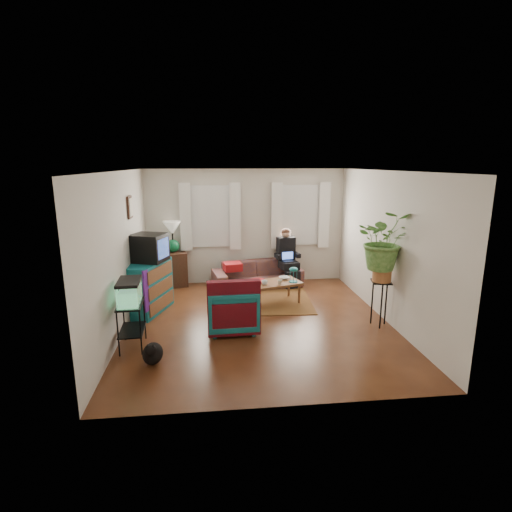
{
  "coord_description": "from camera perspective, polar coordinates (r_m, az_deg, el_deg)",
  "views": [
    {
      "loc": [
        -0.76,
        -6.5,
        2.73
      ],
      "look_at": [
        0.0,
        0.4,
        1.1
      ],
      "focal_mm": 28.0,
      "sensor_mm": 36.0,
      "label": 1
    }
  ],
  "objects": [
    {
      "name": "cup_b",
      "position": [
        7.74,
        3.4,
        -3.73
      ],
      "size": [
        0.12,
        0.12,
        0.09
      ],
      "primitive_type": "imported",
      "rotation": [
        0.0,
        0.0,
        0.3
      ],
      "color": "beige",
      "rests_on": "coffee_table"
    },
    {
      "name": "floor",
      "position": [
        7.09,
        0.36,
        -9.43
      ],
      "size": [
        4.5,
        5.0,
        0.01
      ],
      "primitive_type": "cube",
      "color": "#4F2B14",
      "rests_on": "ground"
    },
    {
      "name": "black_cat",
      "position": [
        5.85,
        -14.55,
        -13.05
      ],
      "size": [
        0.29,
        0.43,
        0.36
      ],
      "primitive_type": "ellipsoid",
      "rotation": [
        0.0,
        0.0,
        0.03
      ],
      "color": "black",
      "rests_on": "floor"
    },
    {
      "name": "crt_tv",
      "position": [
        7.59,
        -15.05,
        1.16
      ],
      "size": [
        0.73,
        0.69,
        0.51
      ],
      "primitive_type": "cube",
      "rotation": [
        0.0,
        0.0,
        -0.35
      ],
      "color": "black",
      "rests_on": "dresser"
    },
    {
      "name": "wall_front",
      "position": [
        4.32,
        4.25,
        -6.16
      ],
      "size": [
        4.5,
        0.01,
        2.6
      ],
      "primitive_type": "cube",
      "color": "silver",
      "rests_on": "floor"
    },
    {
      "name": "window_right",
      "position": [
        9.28,
        6.31,
        5.82
      ],
      "size": [
        1.08,
        0.04,
        1.38
      ],
      "primitive_type": "cube",
      "color": "white",
      "rests_on": "wall_back"
    },
    {
      "name": "birdcage",
      "position": [
        7.87,
        5.38,
        -2.65
      ],
      "size": [
        0.21,
        0.21,
        0.31
      ],
      "primitive_type": null,
      "rotation": [
        0.0,
        0.0,
        0.3
      ],
      "color": "#115B6B",
      "rests_on": "coffee_table"
    },
    {
      "name": "wall_left",
      "position": [
        6.82,
        -18.75,
        0.4
      ],
      "size": [
        0.01,
        5.0,
        2.6
      ],
      "primitive_type": "cube",
      "color": "silver",
      "rests_on": "floor"
    },
    {
      "name": "snack_tray",
      "position": [
        7.88,
        0.2,
        -3.58
      ],
      "size": [
        0.4,
        0.4,
        0.04
      ],
      "primitive_type": "cylinder",
      "rotation": [
        0.0,
        0.0,
        0.3
      ],
      "color": "#B21414",
      "rests_on": "coffee_table"
    },
    {
      "name": "coffee_table",
      "position": [
        7.94,
        2.51,
        -5.24
      ],
      "size": [
        1.17,
        0.85,
        0.44
      ],
      "primitive_type": "cube",
      "rotation": [
        0.0,
        0.0,
        0.3
      ],
      "color": "brown",
      "rests_on": "floor"
    },
    {
      "name": "side_table",
      "position": [
        9.21,
        -11.62,
        -1.8
      ],
      "size": [
        0.64,
        0.64,
        0.77
      ],
      "primitive_type": "cube",
      "rotation": [
        0.0,
        0.0,
        0.23
      ],
      "color": "#422919",
      "rests_on": "floor"
    },
    {
      "name": "aquarium_stand",
      "position": [
        6.35,
        -17.3,
        -9.45
      ],
      "size": [
        0.38,
        0.64,
        0.7
      ],
      "primitive_type": "cube",
      "rotation": [
        0.0,
        0.0,
        0.06
      ],
      "color": "black",
      "rests_on": "floor"
    },
    {
      "name": "curtains_right",
      "position": [
        9.2,
        6.42,
        5.76
      ],
      "size": [
        1.36,
        0.06,
        1.5
      ],
      "primitive_type": "cube",
      "color": "white",
      "rests_on": "wall_back"
    },
    {
      "name": "area_rug",
      "position": [
        8.1,
        0.68,
        -6.44
      ],
      "size": [
        2.09,
        1.72,
        0.01
      ],
      "primitive_type": "cube",
      "rotation": [
        0.0,
        0.0,
        -0.06
      ],
      "color": "brown",
      "rests_on": "floor"
    },
    {
      "name": "bowl",
      "position": [
        8.07,
        4.07,
        -3.15
      ],
      "size": [
        0.26,
        0.26,
        0.05
      ],
      "primitive_type": "imported",
      "rotation": [
        0.0,
        0.0,
        0.3
      ],
      "color": "white",
      "rests_on": "coffee_table"
    },
    {
      "name": "serape_throw",
      "position": [
        6.32,
        -3.17,
        -6.61
      ],
      "size": [
        0.84,
        0.22,
        0.69
      ],
      "primitive_type": "cube",
      "rotation": [
        0.0,
        0.0,
        0.03
      ],
      "color": "#9E0A0A",
      "rests_on": "armchair"
    },
    {
      "name": "cup_a",
      "position": [
        7.68,
        1.23,
        -3.81
      ],
      "size": [
        0.15,
        0.15,
        0.09
      ],
      "primitive_type": "imported",
      "rotation": [
        0.0,
        0.0,
        0.3
      ],
      "color": "white",
      "rests_on": "coffee_table"
    },
    {
      "name": "seated_person",
      "position": [
        9.09,
        4.46,
        -0.48
      ],
      "size": [
        0.59,
        0.68,
        1.17
      ],
      "primitive_type": null,
      "rotation": [
        0.0,
        0.0,
        0.18
      ],
      "color": "black",
      "rests_on": "sofa"
    },
    {
      "name": "curtains_left",
      "position": [
        8.98,
        -6.52,
        5.57
      ],
      "size": [
        1.36,
        0.06,
        1.5
      ],
      "primitive_type": "cube",
      "color": "white",
      "rests_on": "wall_back"
    },
    {
      "name": "sofa",
      "position": [
        8.92,
        0.19,
        -2.04
      ],
      "size": [
        2.07,
        1.11,
        0.77
      ],
      "primitive_type": "imported",
      "rotation": [
        0.0,
        0.0,
        0.18
      ],
      "color": "brown",
      "rests_on": "floor"
    },
    {
      "name": "window_left",
      "position": [
        9.06,
        -6.52,
        5.64
      ],
      "size": [
        1.08,
        0.04,
        1.38
      ],
      "primitive_type": "cube",
      "color": "white",
      "rests_on": "wall_back"
    },
    {
      "name": "table_lamp",
      "position": [
        9.06,
        -11.83,
        2.59
      ],
      "size": [
        0.48,
        0.48,
        0.71
      ],
      "primitive_type": null,
      "rotation": [
        0.0,
        0.0,
        0.23
      ],
      "color": "white",
      "rests_on": "side_table"
    },
    {
      "name": "wall_back",
      "position": [
        9.15,
        -1.45,
        4.21
      ],
      "size": [
        4.5,
        0.01,
        2.6
      ],
      "primitive_type": "cube",
      "color": "silver",
      "rests_on": "floor"
    },
    {
      "name": "aquarium",
      "position": [
        6.17,
        -17.64,
        -4.86
      ],
      "size": [
        0.34,
        0.59,
        0.37
      ],
      "primitive_type": "cube",
      "rotation": [
        0.0,
        0.0,
        0.06
      ],
      "color": "#7FD899",
      "rests_on": "aquarium_stand"
    },
    {
      "name": "dresser",
      "position": [
        7.69,
        -15.24,
        -4.31
      ],
      "size": [
        0.86,
        1.17,
        0.95
      ],
      "primitive_type": "cube",
      "rotation": [
        0.0,
        0.0,
        -0.35
      ],
      "color": "#12676F",
      "rests_on": "floor"
    },
    {
      "name": "potted_plant",
      "position": [
        6.89,
        17.79,
        0.91
      ],
      "size": [
        1.05,
        0.96,
        1.0
      ],
      "primitive_type": "imported",
      "rotation": [
        0.0,
        0.0,
        -0.22
      ],
      "color": "#599947",
      "rests_on": "plant_stand"
    },
    {
      "name": "plant_stand",
      "position": [
        7.14,
        17.26,
        -6.49
      ],
      "size": [
        0.4,
        0.4,
        0.79
      ],
      "primitive_type": "cube",
      "rotation": [
        0.0,
        0.0,
        -0.22
      ],
      "color": "black",
      "rests_on": "floor"
    },
    {
      "name": "ceiling",
      "position": [
        6.55,
        0.39,
        12.07
      ],
      "size": [
        4.5,
        5.0,
        0.01
      ],
      "primitive_type": "cube",
      "color": "white",
      "rests_on": "wall_back"
    },
    {
      "name": "armchair",
      "position": [
        6.68,
        -3.4,
        -7.08
      ],
      "size": [
        0.84,
        0.79,
        0.83
      ],
      "primitive_type": "imported",
      "rotation": [
        0.0,
        0.0,
        3.18
      ],
      "color": "#104F61",
      "rests_on": "floor"
    },
    {
      "name": "wall_right",
      "position": [
        7.31,
        18.19,
        1.26
      ],
      "size": [
        0.01,
        5.0,
        2.6
      ],
      "primitive_type": "cube",
      "color": "silver",
      "rests_on": "floor"
    },
    {
      "name": "picture_frame",
      "position": [
        7.53,
        -17.5,
        6.66
      ],
      "size": [
        0.04,
        0.32,
        0.4
      ],
      "primitive_type": "cube",
      "color": "#3D2616",
      "rests_on": "wall_left"
    }
  ]
}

